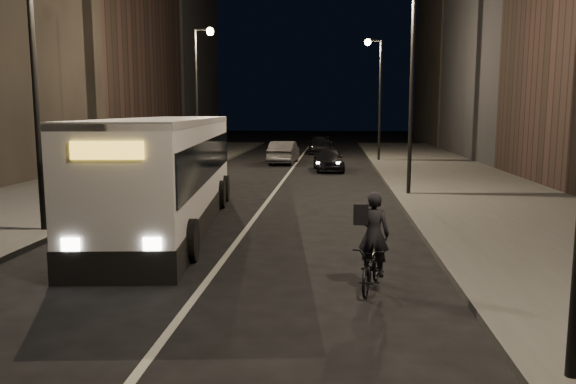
% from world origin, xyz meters
% --- Properties ---
extents(ground, '(180.00, 180.00, 0.00)m').
position_xyz_m(ground, '(0.00, 0.00, 0.00)').
color(ground, black).
rests_on(ground, ground).
extents(sidewalk_right, '(7.00, 70.00, 0.16)m').
position_xyz_m(sidewalk_right, '(8.50, 14.00, 0.08)').
color(sidewalk_right, '#3A3A37').
rests_on(sidewalk_right, ground).
extents(sidewalk_left, '(7.00, 70.00, 0.16)m').
position_xyz_m(sidewalk_left, '(-8.50, 14.00, 0.08)').
color(sidewalk_left, '#3A3A37').
rests_on(sidewalk_left, ground).
extents(building_row_right, '(8.00, 61.00, 21.00)m').
position_xyz_m(building_row_right, '(16.00, 27.50, 10.50)').
color(building_row_right, black).
rests_on(building_row_right, ground).
extents(building_row_left, '(8.00, 61.00, 22.00)m').
position_xyz_m(building_row_left, '(-16.00, 28.50, 11.00)').
color(building_row_left, black).
rests_on(building_row_left, ground).
extents(streetlight_right_mid, '(1.20, 0.44, 8.12)m').
position_xyz_m(streetlight_right_mid, '(5.33, 12.00, 5.36)').
color(streetlight_right_mid, black).
rests_on(streetlight_right_mid, sidewalk_right).
extents(streetlight_right_far, '(1.20, 0.44, 8.12)m').
position_xyz_m(streetlight_right_far, '(5.33, 28.00, 5.36)').
color(streetlight_right_far, black).
rests_on(streetlight_right_far, sidewalk_right).
extents(streetlight_left_near, '(1.20, 0.44, 8.12)m').
position_xyz_m(streetlight_left_near, '(-5.33, 4.00, 5.36)').
color(streetlight_left_near, black).
rests_on(streetlight_left_near, sidewalk_left).
extents(streetlight_left_far, '(1.20, 0.44, 8.12)m').
position_xyz_m(streetlight_left_far, '(-5.33, 22.00, 5.36)').
color(streetlight_left_far, black).
rests_on(streetlight_left_far, sidewalk_left).
extents(city_bus, '(3.84, 12.29, 3.26)m').
position_xyz_m(city_bus, '(-2.45, 5.61, 1.78)').
color(city_bus, silver).
rests_on(city_bus, ground).
extents(cyclist_on_bicycle, '(0.98, 1.80, 1.97)m').
position_xyz_m(cyclist_on_bicycle, '(3.35, -0.25, 0.66)').
color(cyclist_on_bicycle, black).
rests_on(cyclist_on_bicycle, ground).
extents(car_near, '(2.03, 4.13, 1.36)m').
position_xyz_m(car_near, '(2.22, 21.93, 0.68)').
color(car_near, black).
rests_on(car_near, ground).
extents(car_mid, '(1.80, 4.64, 1.51)m').
position_xyz_m(car_mid, '(-0.80, 26.23, 0.75)').
color(car_mid, '#363739').
rests_on(car_mid, ground).
extents(car_far, '(2.19, 4.92, 1.40)m').
position_xyz_m(car_far, '(1.40, 35.66, 0.70)').
color(car_far, black).
rests_on(car_far, ground).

